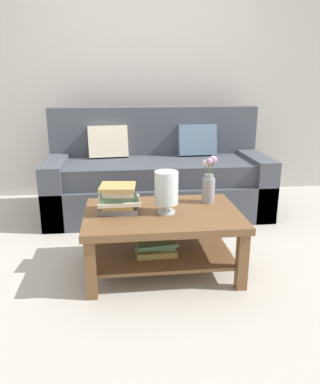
{
  "coord_description": "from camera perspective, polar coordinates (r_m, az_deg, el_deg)",
  "views": [
    {
      "loc": [
        -0.3,
        -2.81,
        1.34
      ],
      "look_at": [
        -0.01,
        -0.24,
        0.55
      ],
      "focal_mm": 34.65,
      "sensor_mm": 36.0,
      "label": 1
    }
  ],
  "objects": [
    {
      "name": "back_wall",
      "position": [
        4.47,
        -2.71,
        17.12
      ],
      "size": [
        6.4,
        0.12,
        2.7
      ],
      "primitive_type": "cube",
      "color": "#BCB7B2",
      "rests_on": "ground"
    },
    {
      "name": "flower_pitcher",
      "position": [
        2.78,
        7.51,
        1.36
      ],
      "size": [
        0.11,
        0.1,
        0.36
      ],
      "color": "gray",
      "rests_on": "coffee_table"
    },
    {
      "name": "glass_hurricane_vase",
      "position": [
        2.53,
        0.99,
        0.45
      ],
      "size": [
        0.16,
        0.16,
        0.3
      ],
      "color": "silver",
      "rests_on": "coffee_table"
    },
    {
      "name": "coffee_table",
      "position": [
        2.64,
        0.29,
        -5.71
      ],
      "size": [
        1.09,
        0.74,
        0.45
      ],
      "color": "brown",
      "rests_on": "ground"
    },
    {
      "name": "couch",
      "position": [
        3.84,
        -0.45,
        2.28
      ],
      "size": [
        2.2,
        0.9,
        1.06
      ],
      "color": "#474C56",
      "rests_on": "ground"
    },
    {
      "name": "book_stack_main",
      "position": [
        2.58,
        -6.37,
        -1.03
      ],
      "size": [
        0.3,
        0.26,
        0.2
      ],
      "color": "slate",
      "rests_on": "coffee_table"
    },
    {
      "name": "ground_plane",
      "position": [
        3.13,
        -0.32,
        -8.34
      ],
      "size": [
        10.0,
        10.0,
        0.0
      ],
      "primitive_type": "plane",
      "color": "#B7B2A8"
    }
  ]
}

